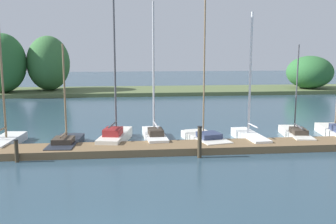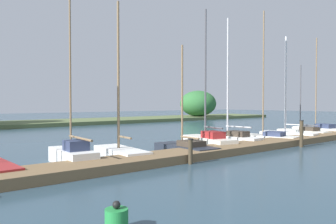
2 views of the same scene
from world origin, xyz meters
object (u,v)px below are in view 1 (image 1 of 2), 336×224
object	(u,v)px
mooring_piling_1	(16,151)
mooring_piling_2	(200,142)
sailboat_10	(336,131)
sailboat_7	(205,137)
sailboat_9	(295,133)
sailboat_5	(116,135)
sailboat_3	(6,139)
sailboat_4	(66,142)
sailboat_8	(249,134)
sailboat_6	(154,134)

from	to	relation	value
mooring_piling_1	mooring_piling_2	xyz separation A→B (m)	(8.13, -0.16, 0.23)
sailboat_10	mooring_piling_2	bearing A→B (deg)	119.80
sailboat_7	sailboat_10	size ratio (longest dim) A/B	1.09
sailboat_9	sailboat_7	bearing A→B (deg)	103.17
mooring_piling_1	sailboat_5	bearing A→B (deg)	36.74
sailboat_3	sailboat_10	xyz separation A→B (m)	(17.96, 0.09, -0.00)
sailboat_7	mooring_piling_1	world-z (taller)	sailboat_7
sailboat_4	sailboat_5	bearing A→B (deg)	-66.80
sailboat_7	sailboat_8	xyz separation A→B (m)	(2.44, 0.02, 0.08)
sailboat_4	sailboat_9	size ratio (longest dim) A/B	1.00
sailboat_3	mooring_piling_2	distance (m)	10.03
sailboat_5	sailboat_9	size ratio (longest dim) A/B	1.45
sailboat_10	mooring_piling_1	xyz separation A→B (m)	(-16.60, -3.15, 0.16)
sailboat_4	sailboat_7	distance (m)	7.17
sailboat_3	mooring_piling_2	bearing A→B (deg)	-102.97
sailboat_10	mooring_piling_2	world-z (taller)	sailboat_10
mooring_piling_2	sailboat_10	bearing A→B (deg)	21.31
sailboat_6	sailboat_7	world-z (taller)	sailboat_7
sailboat_10	mooring_piling_2	xyz separation A→B (m)	(-8.47, -3.30, 0.39)
sailboat_3	sailboat_6	bearing A→B (deg)	-82.45
sailboat_7	mooring_piling_2	world-z (taller)	sailboat_7
sailboat_6	mooring_piling_2	size ratio (longest dim) A/B	5.02
mooring_piling_1	sailboat_9	bearing A→B (deg)	12.32
sailboat_5	sailboat_6	xyz separation A→B (m)	(2.08, 0.14, -0.01)
sailboat_6	sailboat_9	world-z (taller)	sailboat_6
sailboat_4	mooring_piling_1	bearing A→B (deg)	146.46
sailboat_8	sailboat_10	size ratio (longest dim) A/B	0.91
sailboat_7	sailboat_10	world-z (taller)	sailboat_7
sailboat_7	mooring_piling_2	size ratio (longest dim) A/B	5.52
sailboat_3	sailboat_7	world-z (taller)	sailboat_7
sailboat_4	sailboat_10	size ratio (longest dim) A/B	0.69
sailboat_8	mooring_piling_1	xyz separation A→B (m)	(-11.37, -2.68, 0.11)
sailboat_6	sailboat_7	bearing A→B (deg)	-106.77
sailboat_5	sailboat_7	world-z (taller)	sailboat_7
sailboat_4	mooring_piling_1	distance (m)	2.92
sailboat_4	sailboat_7	size ratio (longest dim) A/B	0.64
sailboat_4	mooring_piling_2	world-z (taller)	sailboat_4
sailboat_8	mooring_piling_1	bearing A→B (deg)	99.29
sailboat_6	mooring_piling_1	bearing A→B (deg)	114.58
sailboat_9	mooring_piling_2	size ratio (longest dim) A/B	3.52
sailboat_9	mooring_piling_2	distance (m)	6.87
sailboat_5	sailboat_7	distance (m)	4.73
sailboat_5	mooring_piling_1	distance (m)	5.28
sailboat_6	sailboat_8	bearing A→B (deg)	-100.01
sailboat_9	mooring_piling_2	world-z (taller)	sailboat_9
sailboat_10	sailboat_4	bearing A→B (deg)	101.74
sailboat_3	sailboat_10	distance (m)	17.96
sailboat_5	mooring_piling_2	bearing A→B (deg)	-118.62
sailboat_8	mooring_piling_2	xyz separation A→B (m)	(-3.24, -2.84, 0.34)
sailboat_5	sailboat_10	size ratio (longest dim) A/B	1.01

